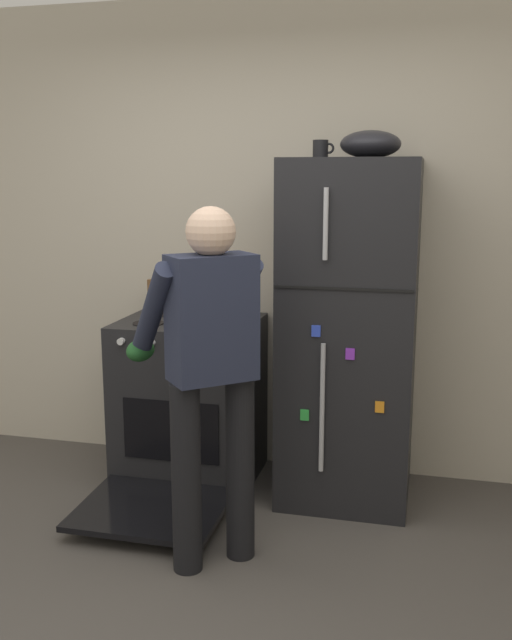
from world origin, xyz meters
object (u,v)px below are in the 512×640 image
Objects in this scene: stove_range at (189,402)px; person_cook at (209,357)px; pepper_mill at (152,295)px; refrigerator at (349,333)px; coffee_mug at (321,149)px; red_pot at (213,311)px; mixing_bowl at (371,144)px.

person_cook reaches higher than stove_range.
person_cook is at bearing -56.76° from pepper_mill.
coffee_mug reaches higher than refrigerator.
coffee_mug reaches higher than red_pot.
refrigerator reaches higher than pepper_mill.
stove_range is (-0.90, -0.02, -0.45)m from refrigerator.
person_cook is at bearing -74.12° from red_pot.
stove_range is 0.57m from red_pot.
coffee_mug is (0.72, 0.07, 1.40)m from stove_range.
refrigerator is 1.00m from stove_range.
mixing_bowl is (0.26, -0.05, 0.02)m from coffee_mug.
refrigerator is at bearing 1.14° from stove_range.
red_pot is at bearing -176.15° from refrigerator.
red_pot is 1.03m from coffee_mug.
stove_range is 11.02× the size of coffee_mug.
coffee_mug is 1.32m from pepper_mill.
pepper_mill is at bearing 143.98° from stove_range.
red_pot reaches higher than stove_range.
person_cook is 4.62× the size of red_pot.
mixing_bowl is (1.28, -0.20, 0.85)m from pepper_mill.
refrigerator is 9.76× the size of pepper_mill.
refrigerator is 1.13× the size of person_cook.
person_cook is (-0.51, -0.85, 0.05)m from refrigerator.
pepper_mill is at bearing 170.51° from refrigerator.
red_pot is 1.87× the size of pepper_mill.
mixing_bowl reaches higher than pepper_mill.
refrigerator is 0.97m from coffee_mug.
red_pot is at bearing -28.52° from pepper_mill.
pepper_mill is (-0.69, 1.05, 0.07)m from person_cook.
coffee_mug is 0.37× the size of mixing_bowl.
pepper_mill is 1.55m from mixing_bowl.
refrigerator is at bearing 58.94° from person_cook.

